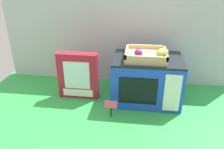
{
  "coord_description": "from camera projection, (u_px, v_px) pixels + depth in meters",
  "views": [
    {
      "loc": [
        0.13,
        -1.19,
        0.73
      ],
      "look_at": [
        -0.02,
        0.02,
        0.16
      ],
      "focal_mm": 35.44,
      "sensor_mm": 36.0,
      "label": 1
    }
  ],
  "objects": [
    {
      "name": "cookie_set_box",
      "position": [
        78.0,
        76.0,
        1.36
      ],
      "size": [
        0.25,
        0.06,
        0.29
      ],
      "color": "#B2192D",
      "rests_on": "ground"
    },
    {
      "name": "food_groups_crate",
      "position": [
        147.0,
        55.0,
        1.25
      ],
      "size": [
        0.25,
        0.21,
        0.08
      ],
      "color": "tan",
      "rests_on": "toy_microwave"
    },
    {
      "name": "ground_plane",
      "position": [
        115.0,
        99.0,
        1.39
      ],
      "size": [
        1.7,
        1.7,
        0.0
      ],
      "primitive_type": "plane",
      "color": "green",
      "rests_on": "ground"
    },
    {
      "name": "display_back_panel",
      "position": [
        120.0,
        38.0,
        1.51
      ],
      "size": [
        1.61,
        0.03,
        0.64
      ],
      "primitive_type": "cube",
      "color": "#B7BABF",
      "rests_on": "ground"
    },
    {
      "name": "price_sign",
      "position": [
        110.0,
        106.0,
        1.2
      ],
      "size": [
        0.07,
        0.01,
        0.1
      ],
      "color": "black",
      "rests_on": "ground"
    },
    {
      "name": "toy_microwave",
      "position": [
        146.0,
        79.0,
        1.34
      ],
      "size": [
        0.4,
        0.29,
        0.27
      ],
      "color": "blue",
      "rests_on": "ground"
    }
  ]
}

